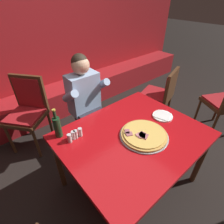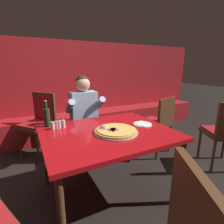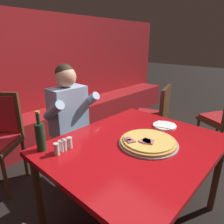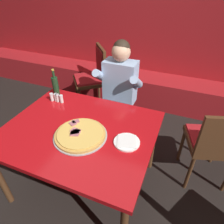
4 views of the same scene
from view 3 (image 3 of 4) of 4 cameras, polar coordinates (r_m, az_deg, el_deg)
name	(u,v)px [view 3 (image 3 of 4)]	position (r m, az deg, el deg)	size (l,w,h in m)	color
ground_plane	(132,219)	(2.01, 5.72, -28.04)	(24.00, 24.00, 0.00)	black
booth_wall_panel	(12,81)	(3.21, -26.75, 7.95)	(6.80, 0.16, 1.90)	#A3191E
booth_bench	(29,133)	(3.13, -22.56, -5.64)	(6.46, 0.48, 0.46)	#A3191E
main_dining_table	(135,152)	(1.58, 6.56, -11.17)	(1.30, 1.06, 0.75)	#4C2D19
pizza	(148,142)	(1.54, 10.28, -8.36)	(0.44, 0.44, 0.05)	#9E9EA3
plate_white_paper	(165,126)	(1.88, 14.78, -3.76)	(0.21, 0.21, 0.02)	white
beer_bottle	(40,136)	(1.48, -19.78, -6.43)	(0.07, 0.07, 0.29)	#19381E
shaker_oregano	(61,147)	(1.45, -14.30, -9.58)	(0.04, 0.04, 0.09)	silver
shaker_red_pepper_flakes	(64,146)	(1.46, -13.51, -9.33)	(0.04, 0.04, 0.09)	silver
shaker_parmesan	(57,150)	(1.42, -15.54, -10.31)	(0.04, 0.04, 0.09)	silver
shaker_black_pepper	(70,143)	(1.48, -12.01, -8.74)	(0.04, 0.04, 0.09)	silver
diner_seated_blue_shirt	(74,120)	(2.13, -10.89, -2.20)	(0.53, 0.53, 1.27)	black
dining_chair_near_left	(155,113)	(2.75, 12.18, -0.35)	(0.55, 0.55, 0.94)	#4C2D19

